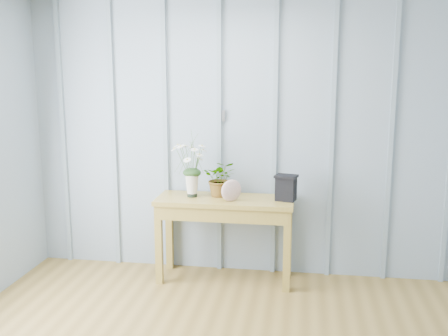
% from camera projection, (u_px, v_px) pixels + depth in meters
% --- Properties ---
extents(room_shell, '(4.00, 4.50, 2.50)m').
position_uv_depth(room_shell, '(224.00, 50.00, 3.28)').
color(room_shell, '#8A9CAD').
rests_on(room_shell, ground).
extents(sideboard, '(1.20, 0.45, 0.75)m').
position_uv_depth(sideboard, '(225.00, 211.00, 4.61)').
color(sideboard, olive).
rests_on(sideboard, ground).
extents(daisy_vase, '(0.40, 0.30, 0.56)m').
position_uv_depth(daisy_vase, '(192.00, 158.00, 4.58)').
color(daisy_vase, black).
rests_on(daisy_vase, sideboard).
extents(spider_plant, '(0.31, 0.28, 0.32)m').
position_uv_depth(spider_plant, '(220.00, 178.00, 4.64)').
color(spider_plant, '#183715').
rests_on(spider_plant, sideboard).
extents(felt_disc_vessel, '(0.19, 0.15, 0.19)m').
position_uv_depth(felt_disc_vessel, '(231.00, 190.00, 4.46)').
color(felt_disc_vessel, '#965663').
rests_on(felt_disc_vessel, sideboard).
extents(carved_box, '(0.21, 0.18, 0.22)m').
position_uv_depth(carved_box, '(286.00, 188.00, 4.49)').
color(carved_box, black).
rests_on(carved_box, sideboard).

